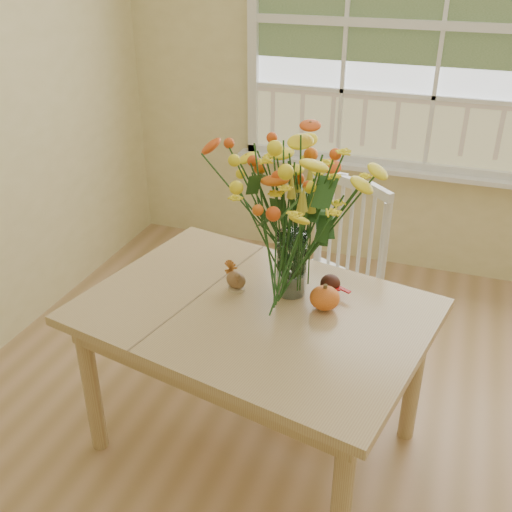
% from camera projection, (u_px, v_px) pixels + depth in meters
% --- Properties ---
extents(wall_back, '(4.00, 0.02, 2.70)m').
position_uv_depth(wall_back, '(439.00, 62.00, 3.46)').
color(wall_back, beige).
rests_on(wall_back, floor).
extents(window, '(2.42, 0.12, 1.74)m').
position_uv_depth(window, '(443.00, 29.00, 3.34)').
color(window, silver).
rests_on(window, wall_back).
extents(dining_table, '(1.48, 1.18, 0.70)m').
position_uv_depth(dining_table, '(254.00, 327.00, 2.39)').
color(dining_table, tan).
rests_on(dining_table, floor).
extents(windsor_chair, '(0.59, 0.58, 0.97)m').
position_uv_depth(windsor_chair, '(335.00, 270.00, 2.94)').
color(windsor_chair, white).
rests_on(windsor_chair, floor).
extents(flower_vase, '(0.56, 0.56, 0.67)m').
position_uv_depth(flower_vase, '(294.00, 202.00, 2.26)').
color(flower_vase, white).
rests_on(flower_vase, dining_table).
extents(pumpkin, '(0.12, 0.12, 0.09)m').
position_uv_depth(pumpkin, '(325.00, 299.00, 2.32)').
color(pumpkin, '#D45719').
rests_on(pumpkin, dining_table).
extents(turkey_figurine, '(0.11, 0.09, 0.11)m').
position_uv_depth(turkey_figurine, '(236.00, 280.00, 2.45)').
color(turkey_figurine, '#CCB78C').
rests_on(turkey_figurine, dining_table).
extents(dark_gourd, '(0.13, 0.08, 0.07)m').
position_uv_depth(dark_gourd, '(330.00, 284.00, 2.43)').
color(dark_gourd, '#38160F').
rests_on(dark_gourd, dining_table).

